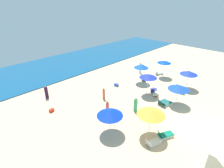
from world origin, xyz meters
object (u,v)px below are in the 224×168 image
(lounge_chair_0_0, at_px, (156,94))
(umbrella_6, at_px, (164,62))
(umbrella_3, at_px, (179,88))
(beachgoer_1, at_px, (107,108))
(lounge_chair_6_0, at_px, (159,73))
(beachgoer_5, at_px, (140,68))
(umbrella_2, at_px, (189,73))
(lounge_chair_2_1, at_px, (182,90))
(umbrella_1, at_px, (151,112))
(umbrella_0, at_px, (148,76))
(lounge_chair_1_0, at_px, (153,142))
(cooler_box_0, at_px, (52,110))
(umbrella_5, at_px, (110,113))
(lounge_chair_1_1, at_px, (165,135))
(cooler_box_1, at_px, (116,85))
(lounge_chair_0_1, at_px, (154,90))
(beachgoer_4, at_px, (46,93))
(lounge_chair_3_1, at_px, (163,102))
(beachgoer_0, at_px, (136,105))
(beachgoer_3, at_px, (104,94))
(lounge_chair_2_0, at_px, (177,87))
(lounge_chair_3_0, at_px, (166,104))
(umbrella_4, at_px, (141,66))
(lounge_chair_4_0, at_px, (145,79))

(lounge_chair_0_0, relative_size, umbrella_6, 0.54)
(umbrella_3, relative_size, beachgoer_1, 1.48)
(lounge_chair_6_0, distance_m, beachgoer_5, 3.05)
(umbrella_2, relative_size, lounge_chair_2_1, 1.82)
(umbrella_1, relative_size, beachgoer_1, 1.70)
(lounge_chair_0_0, bearing_deg, umbrella_0, -5.98)
(lounge_chair_1_0, relative_size, cooler_box_0, 3.34)
(umbrella_5, relative_size, umbrella_6, 0.88)
(lounge_chair_1_1, relative_size, cooler_box_0, 3.34)
(lounge_chair_6_0, distance_m, cooler_box_1, 7.99)
(lounge_chair_0_1, xyz_separation_m, lounge_chair_1_0, (-7.84, -5.00, -0.00))
(umbrella_5, relative_size, beachgoer_4, 1.40)
(lounge_chair_3_1, bearing_deg, lounge_chair_6_0, -45.51)
(cooler_box_0, bearing_deg, lounge_chair_3_1, -53.69)
(lounge_chair_2_1, relative_size, beachgoer_0, 0.83)
(umbrella_1, height_order, beachgoer_3, umbrella_1)
(umbrella_2, bearing_deg, beachgoer_4, 142.94)
(lounge_chair_1_0, xyz_separation_m, beachgoer_0, (2.71, 3.98, 0.53))
(lounge_chair_6_0, bearing_deg, beachgoer_0, 131.15)
(umbrella_1, bearing_deg, umbrella_6, 25.24)
(beachgoer_0, bearing_deg, cooler_box_1, -125.02)
(umbrella_3, xyz_separation_m, beachgoer_0, (-4.37, 2.42, -1.32))
(lounge_chair_2_0, relative_size, umbrella_5, 0.61)
(lounge_chair_1_1, height_order, lounge_chair_3_0, lounge_chair_1_1)
(beachgoer_3, bearing_deg, lounge_chair_1_1, -92.74)
(umbrella_2, bearing_deg, umbrella_6, 74.83)
(beachgoer_3, bearing_deg, umbrella_0, -30.50)
(umbrella_0, bearing_deg, lounge_chair_1_1, -133.73)
(beachgoer_1, relative_size, beachgoer_3, 1.05)
(umbrella_2, bearing_deg, lounge_chair_1_0, -168.19)
(umbrella_2, distance_m, lounge_chair_2_0, 2.33)
(lounge_chair_6_0, bearing_deg, umbrella_6, 173.71)
(lounge_chair_2_0, relative_size, umbrella_6, 0.53)
(lounge_chair_2_0, bearing_deg, lounge_chair_2_1, 141.03)
(lounge_chair_2_1, xyz_separation_m, beachgoer_0, (-7.59, 1.63, 0.46))
(beachgoer_5, bearing_deg, cooler_box_1, 71.07)
(lounge_chair_2_1, xyz_separation_m, umbrella_4, (-1.40, 5.56, 2.20))
(lounge_chair_1_0, distance_m, lounge_chair_2_0, 11.27)
(lounge_chair_0_0, relative_size, lounge_chair_2_1, 1.03)
(umbrella_4, bearing_deg, lounge_chair_2_1, -75.82)
(lounge_chair_2_0, bearing_deg, cooler_box_1, 30.31)
(lounge_chair_1_0, bearing_deg, lounge_chair_2_0, -58.26)
(lounge_chair_2_0, xyz_separation_m, beachgoer_0, (-8.09, 0.75, 0.50))
(umbrella_1, bearing_deg, cooler_box_0, 114.77)
(umbrella_3, height_order, umbrella_5, umbrella_5)
(lounge_chair_1_0, bearing_deg, beachgoer_3, 1.02)
(lounge_chair_0_1, height_order, lounge_chair_1_1, lounge_chair_1_1)
(lounge_chair_4_0, height_order, beachgoer_1, beachgoer_1)
(lounge_chair_0_1, distance_m, umbrella_2, 5.07)
(beachgoer_1, bearing_deg, lounge_chair_3_0, 160.79)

